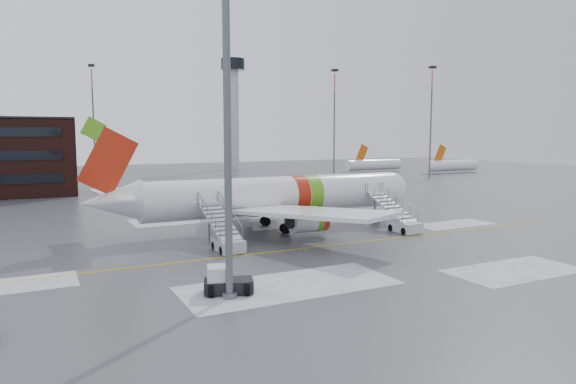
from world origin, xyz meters
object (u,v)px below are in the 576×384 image
airstair_fwd (400,220)px  pushback_tug (225,281)px  light_mast_near (227,89)px  airstair_aft (225,237)px  airliner (271,196)px

airstair_fwd → pushback_tug: 25.27m
airstair_fwd → light_mast_near: 28.09m
airstair_aft → light_mast_near: (-4.14, -12.30, 11.15)m
airliner → airstair_aft: airliner is taller
airliner → airstair_fwd: airliner is taller
pushback_tug → light_mast_near: bearing=-95.2°
airstair_aft → light_mast_near: size_ratio=0.33×
airstair_aft → light_mast_near: light_mast_near is taller
airliner → light_mast_near: size_ratio=1.49×
airliner → airstair_fwd: 13.21m
airstair_aft → pushback_tug: 12.06m
pushback_tug → airstair_aft: bearing=70.4°
airstair_aft → pushback_tug: bearing=-109.6°
airstair_aft → pushback_tug: size_ratio=2.32×
airliner → airstair_aft: bearing=-138.1°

